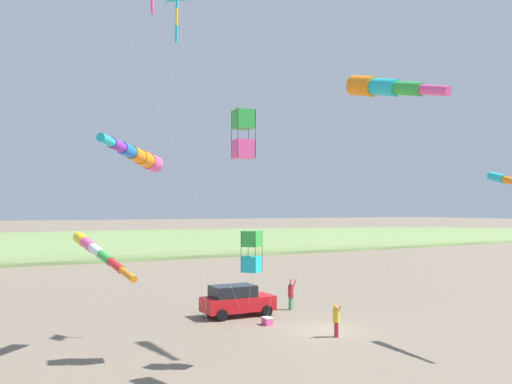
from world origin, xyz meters
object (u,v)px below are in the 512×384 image
Objects in this scene: kite_windsock_rainbow_low_near at (383,87)px; kite_windsock_magenta_far_left at (94,249)px; person_adult_flyer at (291,293)px; person_child_green_jacket at (336,318)px; kite_box_checkered_midright at (252,252)px; kite_windsock_black_fish_shape at (510,181)px; kite_windsock_striped_overhead at (139,156)px; parked_car at (237,300)px; cooler_box at (267,321)px; kite_box_long_streamer_left at (243,134)px.

kite_windsock_rainbow_low_near is 0.73× the size of kite_windsock_magenta_far_left.
person_adult_flyer reaches higher than person_child_green_jacket.
person_adult_flyer is at bearing 140.83° from kite_box_checkered_midright.
kite_box_checkered_midright is (2.36, -6.01, 3.72)m from person_child_green_jacket.
kite_windsock_striped_overhead reaches higher than kite_windsock_black_fish_shape.
kite_windsock_striped_overhead is at bearing -53.25° from parked_car.
parked_car is at bearing -146.64° from kite_windsock_black_fish_shape.
kite_windsock_striped_overhead is 10.89m from kite_windsock_rainbow_low_near.
kite_windsock_magenta_far_left is at bearing -46.68° from parked_car.
kite_windsock_black_fish_shape reaches higher than cooler_box.
person_adult_flyer reaches higher than parked_car.
kite_windsock_magenta_far_left is at bearing -87.35° from kite_box_checkered_midright.
kite_windsock_black_fish_shape is (12.69, 4.23, 6.67)m from person_adult_flyer.
kite_box_checkered_midright is 6.66m from kite_windsock_striped_overhead.
person_child_green_jacket is 0.18× the size of kite_windsock_striped_overhead.
person_adult_flyer is 0.20× the size of kite_windsock_striped_overhead.
cooler_box is 0.07× the size of kite_windsock_striped_overhead.
kite_box_checkered_midright is at bearing -22.47° from parked_car.
person_child_green_jacket is at bearing 22.21° from cooler_box.
kite_box_checkered_midright is 6.40m from kite_windsock_magenta_far_left.
cooler_box is 0.06× the size of kite_box_long_streamer_left.
kite_box_checkered_midright is (9.63, -7.84, 3.62)m from person_adult_flyer.
kite_windsock_striped_overhead is (-6.79, -15.77, 1.04)m from kite_windsock_black_fish_shape.
kite_windsock_black_fish_shape is 18.86m from kite_windsock_magenta_far_left.
person_adult_flyer is (-0.24, 3.96, 0.07)m from parked_car.
parked_car is 0.41× the size of kite_box_long_streamer_left.
kite_box_checkered_midright is 5.04m from kite_box_long_streamer_left.
kite_windsock_black_fish_shape is at bearing 75.77° from kite_box_checkered_midright.
kite_box_checkered_midright is at bearing -145.79° from kite_windsock_rainbow_low_near.
kite_box_long_streamer_left reaches higher than kite_box_checkered_midright.
kite_windsock_striped_overhead is at bearing -113.30° from kite_windsock_black_fish_shape.
kite_box_checkered_midright is at bearing 44.72° from kite_windsock_striped_overhead.
person_adult_flyer is 0.17× the size of kite_box_checkered_midright.
kite_windsock_rainbow_low_near is (8.26, 6.77, 2.13)m from kite_windsock_striped_overhead.
kite_box_checkered_midright is 12.83m from kite_windsock_black_fish_shape.
kite_windsock_black_fish_shape is (9.51, 7.74, 7.49)m from cooler_box.
kite_box_long_streamer_left is (8.47, -3.81, 8.65)m from parked_car.
person_adult_flyer is at bearing 93.49° from parked_car.
kite_windsock_rainbow_low_near is at bearing -18.60° from person_adult_flyer.
kite_windsock_striped_overhead is at bearing -135.28° from kite_box_checkered_midright.
kite_windsock_rainbow_low_near is (10.98, -1.25, 10.66)m from cooler_box.
kite_box_long_streamer_left is 0.67× the size of kite_windsock_magenta_far_left.
parked_car is at bearing 157.53° from kite_box_checkered_midright.
cooler_box is 4.80m from person_adult_flyer.
cooler_box is 14.37m from kite_windsock_black_fish_shape.
kite_windsock_black_fish_shape is (12.45, 8.20, 6.75)m from parked_car.
kite_box_checkered_midright is at bearing -4.71° from kite_box_long_streamer_left.
kite_windsock_magenta_far_left is at bearing -79.40° from kite_box_long_streamer_left.
kite_windsock_magenta_far_left is (0.30, -6.38, 0.35)m from kite_box_checkered_midright.
kite_windsock_rainbow_low_near is (5.44, 3.00, 1.27)m from kite_box_long_streamer_left.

